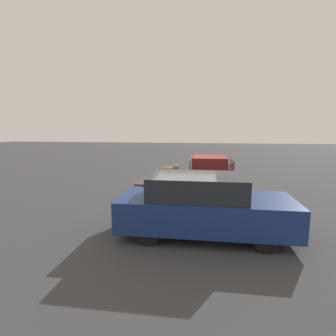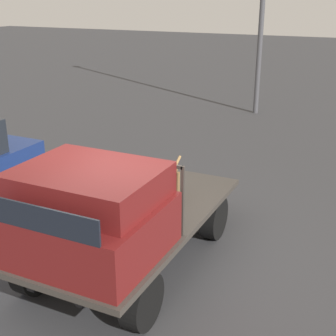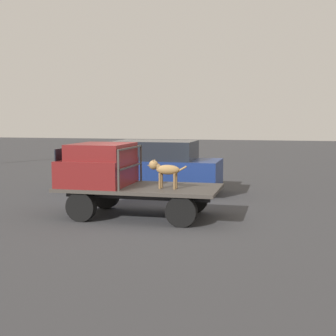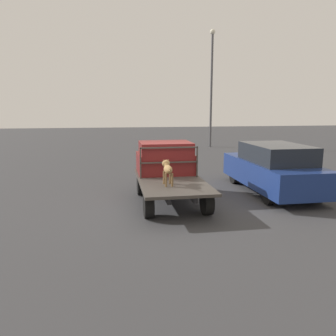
% 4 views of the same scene
% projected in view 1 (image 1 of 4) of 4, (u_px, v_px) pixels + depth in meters
% --- Properties ---
extents(ground_plane, '(80.00, 80.00, 0.00)m').
position_uv_depth(ground_plane, '(185.00, 198.00, 10.79)').
color(ground_plane, '#38383A').
extents(flatbed_truck, '(3.81, 1.89, 0.75)m').
position_uv_depth(flatbed_truck, '(185.00, 185.00, 10.70)').
color(flatbed_truck, black).
rests_on(flatbed_truck, ground).
extents(truck_cab, '(1.55, 1.77, 1.02)m').
position_uv_depth(truck_cab, '(211.00, 170.00, 10.45)').
color(truck_cab, maroon).
rests_on(truck_cab, flatbed_truck).
extents(truck_headboard, '(0.04, 1.77, 0.94)m').
position_uv_depth(truck_headboard, '(191.00, 166.00, 10.55)').
color(truck_headboard, '#3D3833').
rests_on(truck_headboard, flatbed_truck).
extents(dog, '(0.95, 0.23, 0.69)m').
position_uv_depth(dog, '(170.00, 169.00, 10.89)').
color(dog, brown).
rests_on(dog, flatbed_truck).
extents(parked_sedan, '(4.55, 1.86, 1.66)m').
position_uv_depth(parked_sedan, '(203.00, 206.00, 6.98)').
color(parked_sedan, black).
rests_on(parked_sedan, ground).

